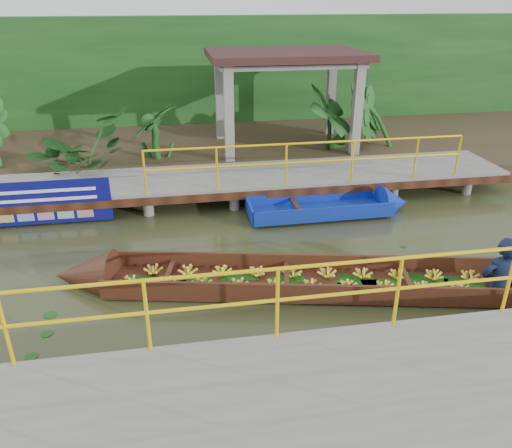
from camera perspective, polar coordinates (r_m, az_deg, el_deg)
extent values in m
plane|color=#2B3118|center=(9.41, -6.37, -5.08)|extent=(80.00, 80.00, 0.00)
cube|color=#352B1A|center=(16.29, -8.28, 8.75)|extent=(30.00, 8.00, 0.45)
cube|color=slate|center=(12.39, -7.62, 4.95)|extent=(16.00, 2.00, 0.15)
cube|color=black|center=(11.48, -7.34, 2.91)|extent=(16.00, 0.12, 0.18)
cylinder|color=yellow|center=(11.57, 6.21, 9.19)|extent=(7.50, 0.05, 0.05)
cylinder|color=yellow|center=(11.70, 6.11, 7.07)|extent=(7.50, 0.05, 0.05)
cylinder|color=yellow|center=(11.72, 6.10, 6.84)|extent=(0.05, 0.05, 1.00)
cylinder|color=slate|center=(12.29, -26.28, 0.93)|extent=(0.24, 0.24, 0.55)
cylinder|color=slate|center=(13.73, -24.65, 3.60)|extent=(0.24, 0.24, 0.55)
cylinder|color=slate|center=(11.85, -17.03, 1.65)|extent=(0.24, 0.24, 0.55)
cylinder|color=slate|center=(13.34, -16.35, 4.32)|extent=(0.24, 0.24, 0.55)
cylinder|color=slate|center=(11.74, -7.34, 2.37)|extent=(0.24, 0.24, 0.55)
cylinder|color=slate|center=(13.24, -7.72, 4.97)|extent=(0.24, 0.24, 0.55)
cylinder|color=slate|center=(11.97, 2.26, 3.01)|extent=(0.24, 0.24, 0.55)
cylinder|color=slate|center=(13.44, 0.85, 5.51)|extent=(0.24, 0.24, 0.55)
cylinder|color=slate|center=(12.52, 11.27, 3.53)|extent=(0.24, 0.24, 0.55)
cylinder|color=slate|center=(13.93, 9.01, 5.91)|extent=(0.24, 0.24, 0.55)
cylinder|color=slate|center=(13.35, 19.35, 3.93)|extent=(0.24, 0.24, 0.55)
cylinder|color=slate|center=(14.68, 16.48, 6.17)|extent=(0.24, 0.24, 0.55)
cylinder|color=slate|center=(11.74, -7.34, 2.37)|extent=(0.24, 0.24, 0.55)
cube|color=slate|center=(6.05, 6.73, -21.61)|extent=(18.00, 2.40, 0.70)
cylinder|color=yellow|center=(6.09, 4.38, -4.97)|extent=(10.00, 0.05, 0.05)
cylinder|color=yellow|center=(6.33, 4.25, -8.51)|extent=(10.00, 0.05, 0.05)
cylinder|color=yellow|center=(6.35, 4.24, -8.89)|extent=(0.05, 0.05, 1.00)
cube|color=slate|center=(13.70, -3.10, 11.86)|extent=(0.25, 0.25, 2.80)
cube|color=slate|center=(14.56, 11.44, 12.19)|extent=(0.25, 0.25, 2.80)
cube|color=slate|center=(16.04, -4.18, 13.75)|extent=(0.25, 0.25, 2.80)
cube|color=slate|center=(16.77, 8.53, 14.04)|extent=(0.25, 0.25, 2.80)
cube|color=slate|center=(14.95, 3.40, 18.01)|extent=(4.00, 2.60, 0.12)
cube|color=#351B1A|center=(14.93, 3.42, 18.77)|extent=(4.40, 3.00, 0.20)
cube|color=#154014|center=(18.36, -8.95, 16.20)|extent=(30.00, 0.80, 4.00)
cube|color=#321A0D|center=(8.86, 10.23, -6.95)|extent=(8.30, 2.73, 0.06)
cube|color=#321A0D|center=(9.23, 9.90, -4.50)|extent=(8.10, 1.78, 0.35)
cube|color=#321A0D|center=(8.35, 10.74, -7.96)|extent=(8.10, 1.78, 0.35)
cone|color=#321A0D|center=(9.34, -19.06, -5.67)|extent=(1.22, 1.19, 0.99)
imported|color=#0E1734|center=(9.15, 26.93, -1.43)|extent=(0.72, 0.51, 1.89)
cube|color=#0E279D|center=(11.60, 7.20, 1.47)|extent=(3.24, 1.00, 0.11)
cube|color=#0E279D|center=(11.98, 6.56, 2.95)|extent=(3.23, 0.10, 0.32)
cube|color=#0E279D|center=(11.13, 7.96, 1.11)|extent=(3.23, 0.10, 0.32)
cube|color=#0E279D|center=(11.19, -0.69, 1.50)|extent=(0.07, 0.97, 0.32)
cone|color=#0E279D|center=(12.23, 15.45, 2.32)|extent=(0.66, 0.91, 0.90)
cube|color=black|center=(11.39, 4.66, 2.08)|extent=(0.12, 0.97, 0.05)
cube|color=#0C0D62|center=(11.80, -23.86, 2.20)|extent=(3.18, 0.03, 0.99)
cube|color=white|center=(11.69, -24.11, 3.38)|extent=(2.58, 0.01, 0.07)
cube|color=white|center=(11.76, -23.94, 2.48)|extent=(2.58, 0.01, 0.07)
imported|color=#154014|center=(14.12, -19.71, 9.12)|extent=(1.18, 1.18, 1.47)
imported|color=#154014|center=(13.91, -11.49, 9.86)|extent=(1.18, 1.18, 1.47)
imported|color=#154014|center=(14.63, 8.79, 10.79)|extent=(1.18, 1.18, 1.47)
imported|color=#154014|center=(15.17, 14.28, 10.82)|extent=(1.18, 1.18, 1.47)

